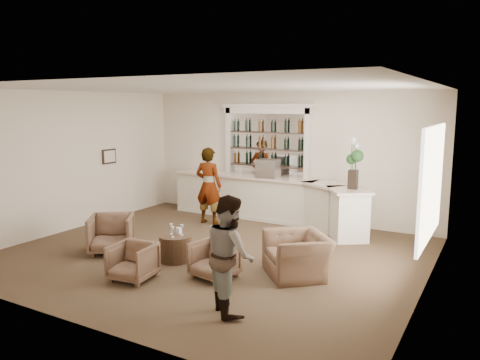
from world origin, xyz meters
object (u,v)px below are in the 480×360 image
Objects in this scene: bar_counter at (271,199)px; guest at (230,254)px; cocktail_table at (176,248)px; armchair_far at (297,255)px; armchair_center at (133,262)px; armchair_left at (111,234)px; flower_vase at (354,161)px; sommelier at (209,186)px; espresso_machine at (268,169)px; armchair_right at (214,260)px.

bar_counter is 5.42m from guest.
armchair_far is at bearing 10.33° from cocktail_table.
guest reaches higher than armchair_center.
flower_vase is (3.95, 3.39, 1.38)m from armchair_left.
cocktail_table is 0.55× the size of armchair_far.
cocktail_table is 1.16m from armchair_center.
sommelier reaches higher than cocktail_table.
bar_counter is 0.80m from espresso_machine.
cocktail_table is at bearing -25.79° from armchair_left.
armchair_far is 3.07m from flower_vase.
armchair_right is (-0.92, 1.01, -0.54)m from guest.
armchair_center is at bearing 36.05° from guest.
guest is at bearing -53.39° from armchair_left.
guest is at bearing -36.66° from armchair_right.
guest is 3.23× the size of espresso_machine.
flower_vase is at bearing 5.62° from armchair_left.
armchair_far is (2.11, -3.28, -0.20)m from bar_counter.
cocktail_table is at bearing 8.25° from guest.
cocktail_table is at bearing 106.61° from sommelier.
guest is 3.71m from armchair_left.
armchair_far is at bearing -57.25° from bar_counter.
sommelier is 3.64× the size of espresso_machine.
armchair_left reaches higher than armchair_center.
sommelier reaches higher than armchair_center.
espresso_machine is at bearing 80.47° from armchair_center.
guest reaches higher than armchair_far.
sommelier is at bearing -146.90° from espresso_machine.
armchair_left is (-1.44, -0.24, 0.14)m from cocktail_table.
sommelier is at bearing -173.24° from flower_vase.
armchair_center is 0.62× the size of armchair_far.
cocktail_table is 0.73× the size of armchair_left.
armchair_far is 2.14× the size of espresso_machine.
armchair_far is at bearing -93.50° from flower_vase.
espresso_machine is 0.48× the size of flower_vase.
armchair_far is 4.02m from espresso_machine.
cocktail_table is 0.89× the size of armchair_center.
sommelier is 3.85m from armchair_right.
cocktail_table is at bearing 81.48° from armchair_center.
bar_counter is 4.28m from armchair_left.
armchair_far is (3.37, -2.31, -0.60)m from sommelier.
armchair_center is at bearing -97.69° from armchair_far.
armchair_left reaches higher than armchair_far.
espresso_machine reaches higher than bar_counter.
bar_counter is 6.68× the size of armchair_left.
sommelier is 5.16m from guest.
espresso_machine is at bearing 114.35° from armchair_right.
armchair_left is 1.22× the size of armchair_center.
flower_vase reaches higher than guest.
sommelier reaches higher than armchair_right.
armchair_center is at bearing -96.71° from espresso_machine.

